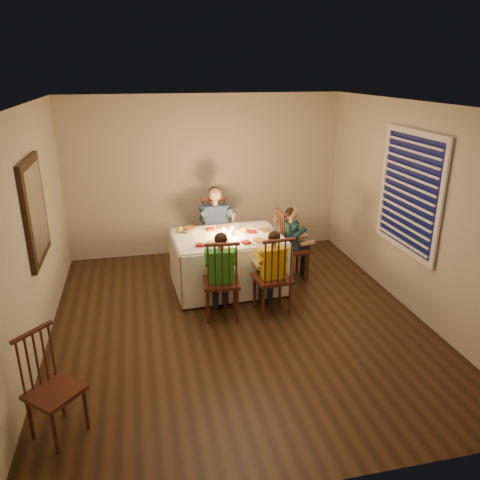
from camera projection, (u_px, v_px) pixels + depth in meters
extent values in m
plane|color=black|center=(238.00, 321.00, 5.82)|extent=(5.00, 5.00, 0.00)
cube|color=beige|center=(29.00, 237.00, 4.91)|extent=(0.02, 5.00, 2.60)
cube|color=beige|center=(414.00, 210.00, 5.83)|extent=(0.02, 5.00, 2.60)
cube|color=beige|center=(206.00, 176.00, 7.66)|extent=(4.50, 0.02, 2.60)
plane|color=white|center=(238.00, 105.00, 4.92)|extent=(5.00, 5.00, 0.00)
cube|color=white|center=(228.00, 237.00, 6.46)|extent=(1.52, 1.12, 0.04)
cube|color=white|center=(219.00, 249.00, 7.07)|extent=(1.50, 0.10, 0.73)
cube|color=white|center=(238.00, 277.00, 6.11)|extent=(1.50, 0.10, 0.73)
cube|color=white|center=(278.00, 257.00, 6.78)|extent=(0.08, 1.09, 0.73)
cube|color=white|center=(175.00, 268.00, 6.41)|extent=(0.08, 1.09, 0.73)
cylinder|color=white|center=(223.00, 228.00, 6.73)|extent=(0.27, 0.27, 0.02)
cylinder|color=white|center=(213.00, 244.00, 6.13)|extent=(0.27, 0.27, 0.02)
cylinder|color=white|center=(259.00, 241.00, 6.22)|extent=(0.27, 0.27, 0.02)
cylinder|color=white|center=(265.00, 231.00, 6.62)|extent=(0.27, 0.27, 0.02)
cylinder|color=silver|center=(223.00, 233.00, 6.42)|extent=(0.06, 0.06, 0.10)
cylinder|color=silver|center=(232.00, 232.00, 6.46)|extent=(0.06, 0.06, 0.10)
sphere|color=yellow|center=(180.00, 229.00, 6.57)|extent=(0.09, 0.09, 0.09)
sphere|color=orange|center=(245.00, 230.00, 6.56)|extent=(0.08, 0.08, 0.08)
imported|color=white|center=(190.00, 230.00, 6.60)|extent=(0.24, 0.24, 0.05)
cube|color=black|center=(35.00, 210.00, 5.12)|extent=(0.05, 0.95, 1.15)
cube|color=white|center=(37.00, 210.00, 5.13)|extent=(0.01, 0.78, 0.98)
cube|color=black|center=(410.00, 193.00, 5.85)|extent=(0.01, 1.20, 1.40)
cube|color=white|center=(409.00, 193.00, 5.84)|extent=(0.03, 1.34, 1.54)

